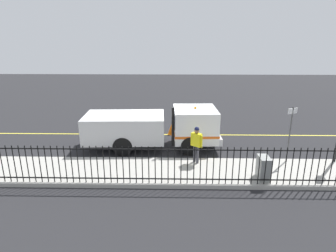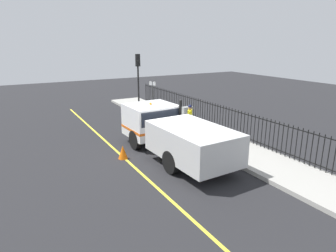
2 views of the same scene
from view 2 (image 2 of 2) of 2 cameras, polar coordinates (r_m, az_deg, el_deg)
ground_plane at (r=14.16m, az=-0.04°, el=-5.47°), size 59.93×59.93×0.00m
sidewalk_slab at (r=15.81m, az=9.95°, el=-3.07°), size 2.58×27.24×0.17m
lane_marking at (r=13.38m, az=-7.53°, el=-6.93°), size 0.12×24.52×0.01m
work_truck at (r=13.78m, az=0.31°, el=-0.76°), size 2.65×7.00×2.41m
worker_standing at (r=16.35m, az=4.21°, el=1.86°), size 0.47×0.50×1.68m
iron_fence at (r=16.29m, az=13.24°, el=0.46°), size 0.04×23.19×1.52m
traffic_light_near at (r=21.41m, az=-5.79°, el=10.38°), size 0.31×0.23×4.17m
utility_cabinet at (r=19.35m, az=3.69°, el=2.36°), size 0.71×0.41×0.93m
traffic_cone at (r=13.73m, az=-8.68°, el=-5.00°), size 0.43×0.43×0.62m
street_sign at (r=19.64m, az=-2.98°, el=5.92°), size 0.24×0.47×2.57m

